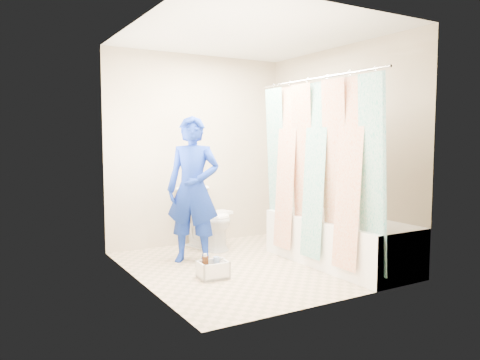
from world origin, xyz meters
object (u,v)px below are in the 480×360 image
bathtub (339,239)px  plumber (193,190)px  cleaning_caddy (214,270)px  toilet (207,218)px

bathtub → plumber: size_ratio=1.10×
bathtub → cleaning_caddy: (-1.39, 0.22, -0.19)m
bathtub → toilet: toilet is taller
toilet → cleaning_caddy: toilet is taller
toilet → cleaning_caddy: (-0.50, -1.16, -0.30)m
toilet → cleaning_caddy: bearing=-126.6°
bathtub → cleaning_caddy: size_ratio=6.01×
cleaning_caddy → bathtub: bearing=-5.1°
bathtub → plumber: (-1.30, 0.89, 0.53)m
plumber → toilet: bearing=90.2°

